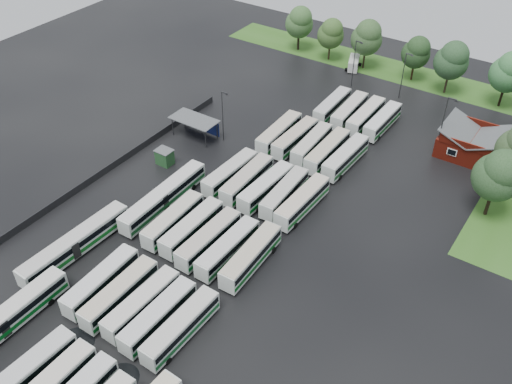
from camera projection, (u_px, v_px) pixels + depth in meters
The scene contains 50 objects.
ground at pixel (194, 247), 77.30m from camera, with size 160.00×160.00×0.00m, color black.
brick_building at pixel (472, 145), 93.45m from camera, with size 10.07×8.60×5.39m.
wash_shed at pixel (196, 121), 97.36m from camera, with size 8.20×4.20×3.58m.
utility_hut at pixel (165, 157), 91.81m from camera, with size 2.70×2.20×2.62m.
grass_strip_north at pixel (398, 72), 118.62m from camera, with size 80.00×10.00×0.01m, color #305F1B.
west_fence at pixel (118, 162), 91.90m from camera, with size 0.10×50.00×1.20m, color #2D2D30.
bus_r0c1 at pixel (28, 372), 59.82m from camera, with size 2.83×11.44×3.16m.
bus_r1c0 at pixel (101, 281), 69.98m from camera, with size 2.88×11.44×3.16m.
bus_r1c1 at pixel (120, 294), 68.41m from camera, with size 2.55×11.37×3.16m.
bus_r1c2 at pixel (142, 304), 67.22m from camera, with size 2.56×11.15×3.09m.
bus_r1c3 at pixel (158, 316), 65.76m from camera, with size 2.44×11.17×3.11m.
bus_r1c4 at pixel (181, 327), 64.49m from camera, with size 2.55×11.29×3.13m.
bus_r2c0 at pixel (173, 220), 79.02m from camera, with size 2.79×11.26×3.11m.
bus_r2c1 at pixel (192, 228), 77.73m from camera, with size 2.47×11.35×3.16m.
bus_r2c2 at pixel (209, 239), 75.96m from camera, with size 2.60×11.41×3.17m.
bus_r2c3 at pixel (228, 248), 74.59m from camera, with size 2.53×11.24×3.12m.
bus_r2c4 at pixel (251, 256), 73.36m from camera, with size 2.92×11.64×3.21m.
bus_r3c0 at pixel (230, 173), 87.66m from camera, with size 2.78×11.34×3.13m.
bus_r3c1 at pixel (247, 180), 86.26m from camera, with size 2.76×11.56×3.20m.
bus_r3c2 at pixel (266, 187), 84.83m from camera, with size 2.88×11.49×3.17m.
bus_r3c3 at pixel (284, 193), 83.82m from camera, with size 2.87×11.13×3.07m.
bus_r3c4 at pixel (302, 202), 82.11m from camera, with size 2.73×11.58×3.21m.
bus_r4c0 at pixel (279, 133), 96.66m from camera, with size 2.84×11.64×3.22m.
bus_r4c1 at pixel (295, 138), 95.47m from camera, with size 2.59×11.23×3.12m.
bus_r4c2 at pixel (312, 144), 94.12m from camera, with size 2.84×11.06×3.05m.
bus_r4c3 at pixel (327, 151), 92.35m from camera, with size 2.52×11.57×3.22m.
bus_r4c4 at pixel (345, 157), 90.99m from camera, with size 2.76×11.52×3.19m.
bus_r5c1 at pixel (332, 105), 104.11m from camera, with size 2.66×11.13×3.08m.
bus_r5c2 at pixel (349, 111), 102.57m from camera, with size 2.81×11.31×3.13m.
bus_r5c3 at pixel (366, 116), 101.06m from camera, with size 2.47×11.40×3.17m.
bus_r5c4 at pixel (382, 121), 99.78m from camera, with size 2.49×11.14×3.09m.
artic_bus_west_a at pixel (5, 321), 65.25m from camera, with size 2.53×16.57×3.07m.
artic_bus_west_b at pixel (164, 197), 83.05m from camera, with size 2.71×16.90×3.13m.
artic_bus_west_c at pixel (75, 244), 75.21m from camera, with size 2.91×17.05×3.15m.
minibus at pixel (354, 63), 118.97m from camera, with size 3.71×5.67×2.32m.
tree_north_0 at pixel (300, 22), 123.08m from camera, with size 6.06×6.06×10.04m.
tree_north_1 at pixel (331, 33), 119.42m from camera, with size 5.61×5.61×9.30m.
tree_north_2 at pixel (367, 37), 115.70m from camera, with size 6.42×6.42×10.63m.
tree_north_3 at pixel (417, 52), 111.96m from camera, with size 5.68×5.68×9.41m.
tree_north_4 at pixel (452, 60), 107.11m from camera, with size 6.51×6.51×10.78m.
tree_north_5 at pixel (510, 72), 102.82m from camera, with size 6.72×6.72×11.12m.
tree_east_0 at pixel (499, 175), 77.99m from camera, with size 6.84×6.84×11.32m.
lamp_post_ne at pixel (443, 123), 90.50m from camera, with size 1.67×0.33×10.87m.
lamp_post_nw at pixel (223, 113), 94.66m from camera, with size 1.45×0.28×9.41m.
lamp_post_back_w at pixel (355, 61), 110.03m from camera, with size 1.48×0.29×9.59m.
lamp_post_back_e at pixel (404, 73), 106.42m from camera, with size 1.42×0.28×9.25m.
puddle_0 at pixel (76, 343), 64.91m from camera, with size 4.39×4.39×0.01m, color black.
puddle_1 at pixel (122, 378), 61.27m from camera, with size 3.86×3.86×0.01m, color black.
puddle_2 at pixel (152, 213), 82.88m from camera, with size 4.73×4.73×0.01m, color black.
puddle_3 at pixel (199, 261), 75.19m from camera, with size 2.85×2.85×0.01m, color black.
Camera 1 is at (38.35, -41.86, 53.65)m, focal length 40.00 mm.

